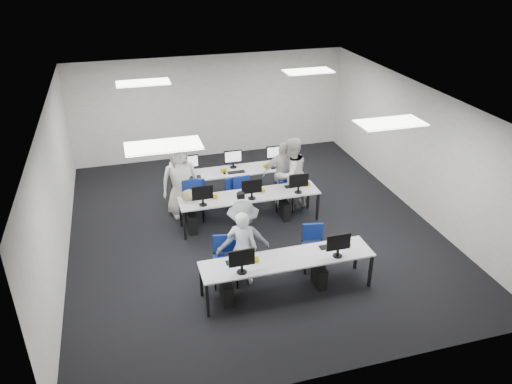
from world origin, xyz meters
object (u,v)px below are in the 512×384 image
object	(u,v)px
chair_5	(193,202)
desk_mid	(250,197)
chair_1	(313,255)
desk_front	(287,261)
student_2	(180,180)
chair_3	(236,202)
chair_6	(239,196)
chair_7	(286,192)
photographer	(243,240)
chair_0	(226,269)
chair_4	(284,198)
student_3	(282,174)
student_0	(242,248)
student_1	(291,174)
chair_2	(196,207)

from	to	relation	value
chair_5	desk_mid	bearing A→B (deg)	-24.62
chair_1	desk_front	bearing A→B (deg)	-131.58
chair_1	student_2	bearing A→B (deg)	138.18
desk_mid	chair_3	distance (m)	0.75
chair_1	desk_mid	bearing A→B (deg)	121.50
chair_6	chair_7	size ratio (longest dim) A/B	0.98
chair_7	photographer	size ratio (longest dim) A/B	0.57
chair_0	student_2	bearing A→B (deg)	107.72
chair_6	chair_3	bearing A→B (deg)	-121.38
chair_4	chair_7	size ratio (longest dim) A/B	0.95
desk_mid	student_3	size ratio (longest dim) A/B	1.96
desk_front	student_0	distance (m)	0.88
student_0	photographer	distance (m)	0.20
chair_3	student_1	bearing A→B (deg)	-19.03
desk_front	chair_7	xyz separation A→B (m)	(1.15, 3.34, -0.39)
chair_5	photographer	distance (m)	2.82
chair_6	student_1	size ratio (longest dim) A/B	0.50
chair_7	chair_4	bearing A→B (deg)	-105.74
desk_front	student_3	world-z (taller)	student_3
chair_3	chair_7	bearing A→B (deg)	-7.22
desk_mid	student_0	distance (m)	2.21
student_1	chair_3	bearing A→B (deg)	-25.53
chair_4	photographer	size ratio (longest dim) A/B	0.54
chair_1	chair_5	xyz separation A→B (m)	(-1.93, 2.83, 0.03)
chair_2	student_1	xyz separation A→B (m)	(2.30, -0.12, 0.61)
chair_4	chair_6	world-z (taller)	chair_6
student_0	student_2	bearing A→B (deg)	-52.20
chair_5	chair_6	bearing A→B (deg)	12.41
chair_0	chair_7	xyz separation A→B (m)	(2.18, 2.75, -0.01)
desk_mid	student_1	distance (m)	1.26
chair_7	photographer	world-z (taller)	photographer
chair_3	chair_4	bearing A→B (deg)	-19.53
chair_7	student_3	world-z (taller)	student_3
chair_1	chair_5	world-z (taller)	chair_5
chair_1	student_3	size ratio (longest dim) A/B	0.54
chair_7	student_3	size ratio (longest dim) A/B	0.56
chair_3	student_1	world-z (taller)	student_1
chair_1	chair_5	distance (m)	3.43
chair_5	student_1	bearing A→B (deg)	1.85
chair_0	chair_7	size ratio (longest dim) A/B	1.02
desk_mid	chair_2	xyz separation A→B (m)	(-1.16, 0.58, -0.39)
chair_2	photographer	distance (m)	2.59
chair_4	student_2	world-z (taller)	student_2
chair_2	chair_7	world-z (taller)	chair_2
desk_mid	chair_5	distance (m)	1.48
photographer	desk_mid	bearing A→B (deg)	-106.40
desk_front	student_0	size ratio (longest dim) A/B	2.10
chair_0	chair_2	distance (m)	2.59
student_0	student_3	xyz separation A→B (m)	(1.72, 2.77, 0.05)
chair_5	photographer	size ratio (longest dim) A/B	0.61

